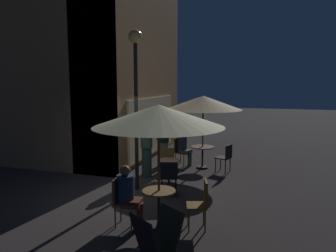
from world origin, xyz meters
TOP-DOWN VIEW (x-y plane):
  - ground_plane at (0.00, 0.00)m, footprint 60.00×60.00m
  - cafe_building at (3.20, 2.98)m, footprint 6.37×6.75m
  - street_lamp_near_corner at (0.48, -0.01)m, footprint 0.35×0.35m
  - menu_sandwich_board at (-2.94, -1.79)m, footprint 0.84×0.82m
  - cafe_table_0 at (3.12, -1.26)m, footprint 0.78×0.78m
  - cafe_table_1 at (-1.57, -1.35)m, footprint 0.66×0.66m
  - cafe_table_2 at (1.05, -0.72)m, footprint 0.63×0.63m
  - patio_umbrella_0 at (3.12, -1.26)m, footprint 2.53×2.53m
  - patio_umbrella_1 at (-1.57, -1.35)m, footprint 2.50×2.50m
  - cafe_chair_0 at (3.36, -0.40)m, footprint 0.51×0.51m
  - cafe_chair_1 at (2.85, -2.07)m, footprint 0.55×0.55m
  - cafe_chair_2 at (-1.66, -0.57)m, footprint 0.46×0.46m
  - cafe_chair_3 at (-1.34, -2.14)m, footprint 0.48×0.48m
  - cafe_chair_4 at (1.80, -0.46)m, footprint 0.49×0.49m
  - cafe_chair_5 at (0.21, -0.99)m, footprint 0.55×0.55m
  - patron_seated_0 at (3.32, -0.55)m, footprint 0.42×0.53m
  - patron_seated_1 at (-1.65, -0.72)m, footprint 0.38×0.54m
  - patron_standing_2 at (2.36, -0.16)m, footprint 0.30×0.30m
  - patron_standing_3 at (1.62, 0.16)m, footprint 0.36×0.36m
  - patron_standing_4 at (2.95, 0.11)m, footprint 0.37×0.37m

SIDE VIEW (x-z plane):
  - ground_plane at x=0.00m, z-range 0.00..0.00m
  - menu_sandwich_board at x=-2.94m, z-range 0.01..0.93m
  - cafe_table_2 at x=1.05m, z-range 0.12..0.85m
  - cafe_chair_4 at x=1.80m, z-range 0.09..0.97m
  - cafe_table_1 at x=-1.57m, z-range 0.15..0.93m
  - cafe_chair_1 at x=2.85m, z-range 0.10..1.00m
  - cafe_chair_0 at x=3.36m, z-range 0.08..1.03m
  - cafe_table_0 at x=3.12m, z-range 0.19..0.93m
  - cafe_chair_5 at x=0.21m, z-range 0.10..1.02m
  - cafe_chair_3 at x=-1.34m, z-range 0.09..1.07m
  - cafe_chair_2 at x=-1.66m, z-range 0.09..1.07m
  - patron_seated_0 at x=3.32m, z-range 0.08..1.30m
  - patron_seated_1 at x=-1.65m, z-range 0.08..1.33m
  - patron_standing_3 at x=1.62m, z-range 0.01..1.79m
  - patron_standing_2 at x=2.36m, z-range 0.02..1.80m
  - patron_standing_4 at x=2.95m, z-range 0.01..1.81m
  - patio_umbrella_0 at x=3.12m, z-range 0.98..3.42m
  - patio_umbrella_1 at x=-1.57m, z-range 1.01..3.45m
  - street_lamp_near_corner at x=0.48m, z-range 0.94..5.13m
  - cafe_building at x=3.20m, z-range -0.01..9.87m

